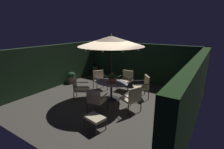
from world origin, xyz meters
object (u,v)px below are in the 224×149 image
centerpiece_planter (112,77)px  potted_plant_back_center (192,88)px  patio_umbrella (111,41)px  patio_chair_south (143,85)px  potted_plant_front_corner (179,96)px  patio_chair_east (96,99)px  potted_plant_right_near (169,116)px  patio_dining_table (111,86)px  patio_chair_northeast (79,87)px  potted_plant_back_left (72,77)px  potted_plant_right_far (95,70)px  patio_chair_north (99,79)px  patio_chair_southwest (126,79)px  patio_chair_southeast (132,97)px  ottoman_footrest (95,118)px

centerpiece_planter → potted_plant_back_center: size_ratio=0.58×
patio_umbrella → centerpiece_planter: 1.48m
patio_chair_south → potted_plant_front_corner: size_ratio=1.58×
patio_chair_east → potted_plant_right_near: 2.50m
patio_dining_table → patio_chair_south: bearing=38.6°
patio_chair_northeast → potted_plant_back_left: 2.37m
potted_plant_right_far → potted_plant_front_corner: bearing=-15.3°
patio_chair_north → patio_chair_southwest: size_ratio=0.98×
patio_chair_southeast → potted_plant_back_center: size_ratio=1.26×
patio_chair_southeast → patio_chair_southwest: patio_chair_southeast is taller
ottoman_footrest → potted_plant_back_center: bearing=63.7°
centerpiece_planter → patio_dining_table: bearing=145.4°
patio_umbrella → potted_plant_back_center: size_ratio=3.58×
centerpiece_planter → ottoman_footrest: bearing=-71.1°
patio_chair_southeast → patio_chair_southwest: size_ratio=1.03×
patio_chair_north → potted_plant_back_left: patio_chair_north is taller
patio_chair_southwest → potted_plant_front_corner: size_ratio=1.51×
patio_chair_southeast → potted_plant_right_far: bearing=142.9°
patio_chair_southeast → potted_plant_front_corner: (1.33, 1.69, -0.23)m
centerpiece_planter → patio_chair_southwest: 1.51m
patio_umbrella → potted_plant_right_far: 4.54m
patio_chair_northeast → patio_dining_table: bearing=33.7°
centerpiece_planter → patio_chair_southeast: bearing=-23.4°
patio_chair_north → patio_chair_northeast: 1.48m
potted_plant_right_far → patio_chair_southwest: bearing=-23.1°
patio_umbrella → potted_plant_right_far: size_ratio=4.52×
patio_chair_northeast → potted_plant_right_far: bearing=118.4°
ottoman_footrest → patio_dining_table: bearing=110.6°
patio_chair_north → patio_chair_northeast: size_ratio=0.96×
patio_chair_south → potted_plant_right_near: (1.57, -1.67, -0.21)m
potted_plant_right_far → patio_dining_table: bearing=-41.5°
potted_plant_front_corner → potted_plant_back_left: bearing=-175.0°
ottoman_footrest → potted_plant_front_corner: 3.74m
patio_chair_east → patio_chair_south: size_ratio=0.94×
patio_dining_table → patio_chair_north: size_ratio=1.63×
patio_chair_northeast → potted_plant_back_center: 4.95m
centerpiece_planter → patio_umbrella: bearing=145.4°
potted_plant_right_far → potted_plant_back_left: bearing=-91.5°
patio_chair_southeast → patio_chair_north: bearing=152.1°
centerpiece_planter → patio_chair_northeast: centerpiece_planter is taller
patio_chair_south → potted_plant_right_near: size_ratio=1.44×
patio_umbrella → patio_chair_north: bearing=148.6°
patio_chair_east → ottoman_footrest: bearing=-54.2°
patio_chair_northeast → potted_plant_back_left: patio_chair_northeast is taller
potted_plant_right_near → potted_plant_back_center: potted_plant_back_center is taller
patio_dining_table → potted_plant_back_left: size_ratio=2.42×
patio_chair_southeast → potted_plant_front_corner: patio_chair_southeast is taller
patio_dining_table → potted_plant_right_far: 4.01m
patio_chair_south → potted_plant_right_far: patio_chair_south is taller
ottoman_footrest → potted_plant_right_near: size_ratio=0.96×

